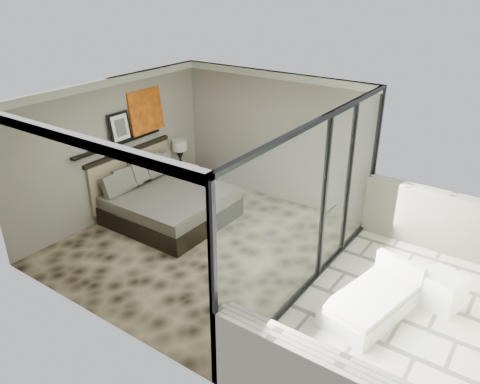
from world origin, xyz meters
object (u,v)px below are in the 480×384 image
Objects in this scene: bed at (167,202)px; lounger at (373,301)px; nightstand at (182,176)px; ottoman at (443,291)px; table_lamp at (180,150)px.

lounger is (4.54, -0.43, -0.17)m from bed.
bed reaches higher than nightstand.
nightstand is (-0.78, 1.33, -0.07)m from bed.
lounger is at bearing -5.45° from bed.
ottoman is at bearing 3.47° from bed.
table_lamp is at bearing 170.49° from ottoman.
table_lamp is (-0.04, 0.03, 0.63)m from nightstand.
lounger reaches higher than nightstand.
bed is 3.89× the size of nightstand.
nightstand is at bearing 173.74° from lounger.
table_lamp reaches higher than lounger.
table_lamp is 5.69m from lounger.
table_lamp reaches higher than ottoman.
bed is 3.57× the size of table_lamp.
nightstand reaches higher than ottoman.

